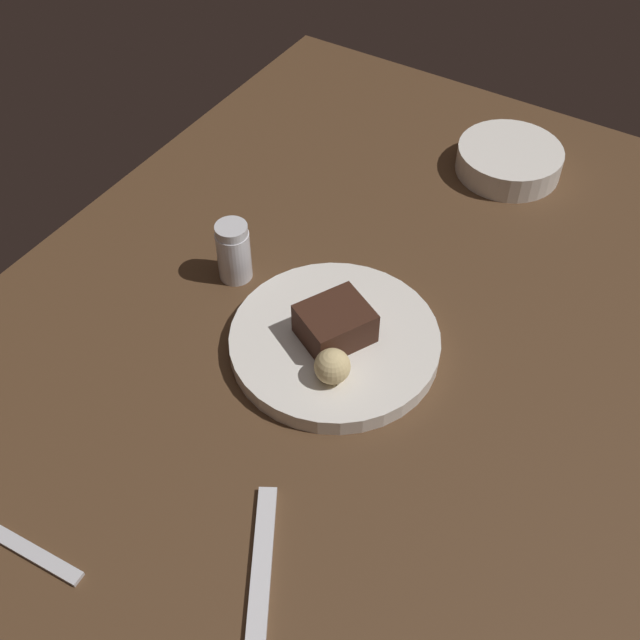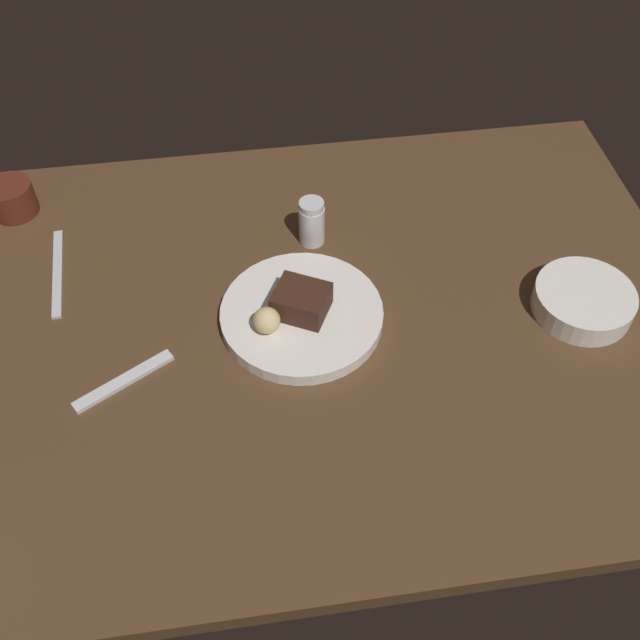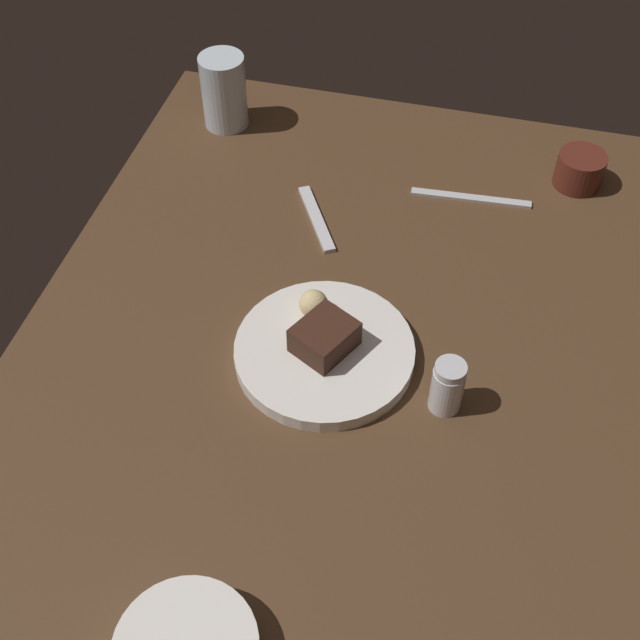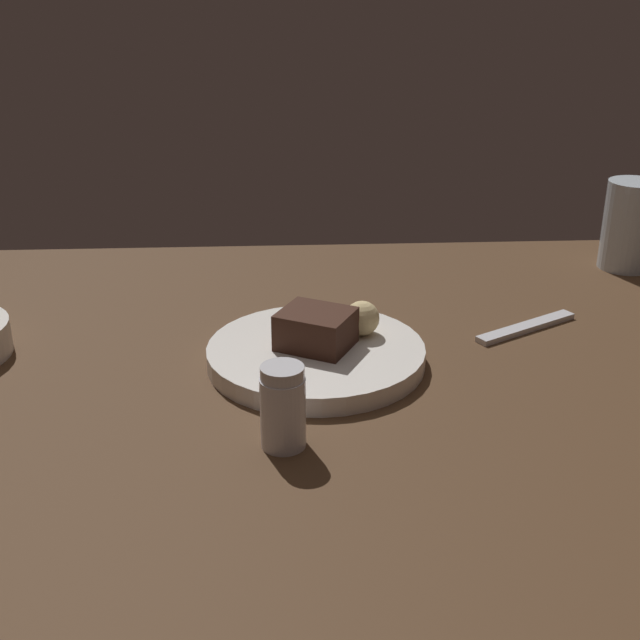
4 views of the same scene
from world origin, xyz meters
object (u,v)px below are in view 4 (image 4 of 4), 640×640
(salt_shaker, at_px, (283,407))
(dessert_spoon, at_px, (526,327))
(chocolate_cake_slice, at_px, (313,328))
(water_glass, at_px, (630,225))
(dessert_plate, at_px, (316,354))
(bread_roll, at_px, (362,318))

(salt_shaker, height_order, dessert_spoon, salt_shaker)
(chocolate_cake_slice, relative_size, water_glass, 0.59)
(dessert_plate, xyz_separation_m, bread_roll, (-0.05, -0.03, 0.03))
(dessert_plate, distance_m, salt_shaker, 0.18)
(dessert_plate, xyz_separation_m, water_glass, (-0.46, -0.29, 0.05))
(bread_roll, height_order, dessert_spoon, bread_roll)
(dessert_plate, distance_m, water_glass, 0.55)
(bread_roll, relative_size, water_glass, 0.31)
(water_glass, xyz_separation_m, dessert_spoon, (0.21, 0.21, -0.06))
(chocolate_cake_slice, height_order, water_glass, water_glass)
(dessert_plate, bearing_deg, dessert_spoon, -164.01)
(dessert_plate, height_order, chocolate_cake_slice, chocolate_cake_slice)
(dessert_spoon, bearing_deg, chocolate_cake_slice, 165.71)
(chocolate_cake_slice, bearing_deg, dessert_plate, 176.49)
(chocolate_cake_slice, distance_m, salt_shaker, 0.17)
(dessert_plate, relative_size, bread_roll, 6.08)
(chocolate_cake_slice, bearing_deg, water_glass, -148.35)
(dessert_spoon, bearing_deg, dessert_plate, 165.91)
(chocolate_cake_slice, relative_size, dessert_spoon, 0.50)
(chocolate_cake_slice, distance_m, bread_roll, 0.06)
(salt_shaker, bearing_deg, water_glass, -137.65)
(chocolate_cake_slice, relative_size, bread_roll, 1.91)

